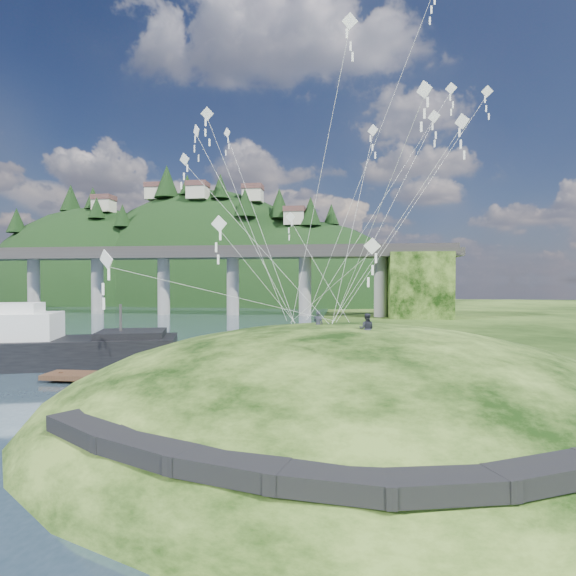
# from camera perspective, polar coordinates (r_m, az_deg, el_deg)

# --- Properties ---
(ground) EXTENTS (320.00, 320.00, 0.00)m
(ground) POSITION_cam_1_polar(r_m,az_deg,el_deg) (25.84, -11.05, -15.94)
(ground) COLOR black
(ground) RESTS_ON ground
(grass_hill) EXTENTS (36.00, 32.00, 13.00)m
(grass_hill) POSITION_cam_1_polar(r_m,az_deg,el_deg) (26.96, 7.72, -18.55)
(grass_hill) COLOR black
(grass_hill) RESTS_ON ground
(footpath) EXTENTS (22.29, 5.84, 0.83)m
(footpath) POSITION_cam_1_polar(r_m,az_deg,el_deg) (14.71, 5.56, -20.68)
(footpath) COLOR black
(footpath) RESTS_ON ground
(bridge) EXTENTS (160.00, 11.00, 15.00)m
(bridge) POSITION_cam_1_polar(r_m,az_deg,el_deg) (99.63, -12.57, 2.23)
(bridge) COLOR #2D2B2B
(bridge) RESTS_ON ground
(far_ridge) EXTENTS (153.00, 70.00, 94.50)m
(far_ridge) POSITION_cam_1_polar(r_m,az_deg,el_deg) (155.15, -11.82, -4.55)
(far_ridge) COLOR black
(far_ridge) RESTS_ON ground
(work_barge) EXTENTS (21.52, 11.83, 7.28)m
(work_barge) POSITION_cam_1_polar(r_m,az_deg,el_deg) (44.23, -28.25, -6.52)
(work_barge) COLOR black
(work_barge) RESTS_ON ground
(wooden_dock) EXTENTS (14.26, 2.62, 1.01)m
(wooden_dock) POSITION_cam_1_polar(r_m,az_deg,el_deg) (35.04, -18.36, -10.69)
(wooden_dock) COLOR #3B2418
(wooden_dock) RESTS_ON ground
(kite_flyers) EXTENTS (3.46, 2.85, 1.62)m
(kite_flyers) POSITION_cam_1_polar(r_m,az_deg,el_deg) (24.55, 8.10, -3.11)
(kite_flyers) COLOR #262732
(kite_flyers) RESTS_ON ground
(kite_swarm) EXTENTS (20.46, 17.29, 19.08)m
(kite_swarm) POSITION_cam_1_polar(r_m,az_deg,el_deg) (28.18, 5.47, 19.12)
(kite_swarm) COLOR white
(kite_swarm) RESTS_ON ground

